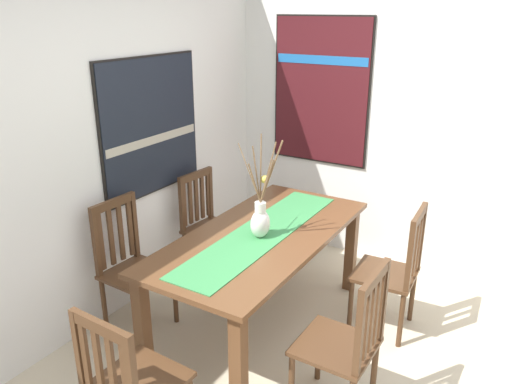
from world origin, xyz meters
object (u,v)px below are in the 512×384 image
Objects in this scene: centerpiece_vase at (261,218)px; chair_0 at (347,341)px; chair_3 at (131,264)px; painting_on_side_wall at (321,91)px; dining_table at (261,248)px; chair_2 at (208,223)px; chair_4 at (130,383)px; chair_1 at (393,270)px; painting_on_back_wall at (151,126)px.

chair_0 is (-0.43, -0.81, -0.40)m from centerpiece_vase.
painting_on_side_wall is at bearing -16.10° from chair_3.
chair_2 is (0.45, 0.80, -0.16)m from dining_table.
chair_4 is (-1.28, -0.00, -0.42)m from centerpiece_vase.
painting_on_side_wall is (1.03, 1.08, 1.03)m from chair_1.
chair_1 is 2.10m from painting_on_back_wall.
dining_table is 1.41× the size of painting_on_side_wall.
chair_3 is 1.06× the size of chair_4.
painting_on_side_wall is (1.95, -0.56, 1.02)m from chair_3.
chair_4 is at bearing 156.35° from chair_1.
chair_2 is at bearing -38.44° from painting_on_back_wall.
chair_2 is at bearing 90.70° from chair_1.
chair_0 reaches higher than chair_1.
centerpiece_vase is 1.69m from painting_on_side_wall.
painting_on_side_wall reaches higher than dining_table.
chair_3 is (0.03, 1.66, -0.00)m from chair_0.
centerpiece_vase is 1.20m from painting_on_back_wall.
painting_on_back_wall is (0.56, 0.24, 0.88)m from chair_3.
painting_on_back_wall is (0.59, 1.90, 0.87)m from chair_0.
painting_on_side_wall is at bearing -30.03° from painting_on_back_wall.
chair_2 is 1.02× the size of chair_4.
dining_table is 0.93m from chair_2.
dining_table is at bearing -170.01° from painting_on_side_wall.
chair_4 reaches higher than dining_table.
chair_4 is (-1.78, -0.82, -0.01)m from chair_2.
chair_4 is (-0.85, 0.81, -0.02)m from chair_0.
chair_0 reaches higher than chair_4.
painting_on_back_wall is at bearing 72.66° from chair_0.
centerpiece_vase reaches higher than chair_3.
painting_on_back_wall is 0.81× the size of painting_on_side_wall.
painting_on_back_wall is at bearing 81.25° from centerpiece_vase.
chair_1 is at bearing -133.77° from painting_on_side_wall.
painting_on_side_wall is at bearing -26.99° from chair_2.
chair_0 reaches higher than dining_table.
chair_1 is 1.81m from painting_on_side_wall.
painting_on_side_wall is at bearing 46.23° from chair_1.
centerpiece_vase is 1.02m from chair_3.
dining_table is 1.75m from painting_on_side_wall.
painting_on_back_wall is 1.61m from painting_on_side_wall.
chair_3 is 0.74× the size of painting_on_side_wall.
chair_2 is at bearing 153.01° from painting_on_side_wall.
painting_on_side_wall is at bearing 9.99° from dining_table.
painting_on_back_wall is (0.11, 1.06, 0.72)m from dining_table.
chair_0 is 0.90× the size of painting_on_back_wall.
painting_on_side_wall is (1.55, 0.29, 0.62)m from centerpiece_vase.
painting_on_side_wall reaches higher than centerpiece_vase.
painting_on_back_wall reaches higher than chair_1.
chair_1 is at bearing -23.65° from chair_4.
chair_0 is at bearing -117.64° from centerpiece_vase.
chair_1 is at bearing -56.47° from centerpiece_vase.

